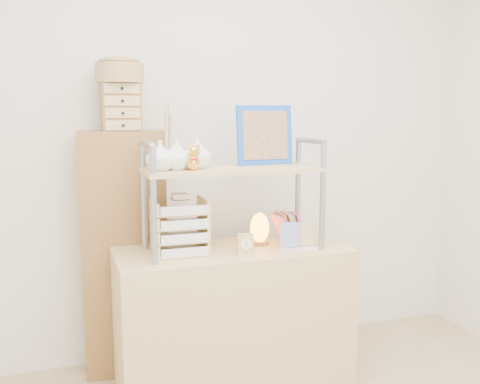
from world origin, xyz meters
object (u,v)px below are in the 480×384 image
at_px(letter_tray, 180,230).
at_px(salt_lamp, 259,228).
at_px(desk, 233,318).
at_px(cabinet, 125,253).

height_order(letter_tray, salt_lamp, letter_tray).
bearing_deg(letter_tray, desk, -0.79).
bearing_deg(cabinet, letter_tray, -50.90).
relative_size(cabinet, letter_tray, 4.45).
distance_m(desk, letter_tray, 0.57).
relative_size(cabinet, salt_lamp, 7.83).
height_order(desk, letter_tray, letter_tray).
bearing_deg(cabinet, desk, -29.30).
height_order(cabinet, salt_lamp, cabinet).
distance_m(letter_tray, salt_lamp, 0.44).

